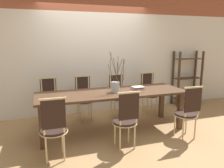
# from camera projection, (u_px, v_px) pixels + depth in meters

# --- Properties ---
(ground_plane) EXTENTS (16.00, 16.00, 0.00)m
(ground_plane) POSITION_uv_depth(u_px,v_px,m) (112.00, 130.00, 4.26)
(ground_plane) COLOR #A87F51
(wall_rear) EXTENTS (12.00, 0.06, 3.20)m
(wall_rear) POSITION_uv_depth(u_px,v_px,m) (95.00, 45.00, 5.12)
(wall_rear) COLOR silver
(wall_rear) RESTS_ON ground_plane
(dining_table) EXTENTS (2.79, 0.90, 0.77)m
(dining_table) POSITION_uv_depth(u_px,v_px,m) (112.00, 97.00, 4.12)
(dining_table) COLOR #4C3321
(dining_table) RESTS_ON ground_plane
(chair_near_leftend) EXTENTS (0.41, 0.41, 0.97)m
(chair_near_leftend) POSITION_uv_depth(u_px,v_px,m) (54.00, 127.00, 3.11)
(chair_near_leftend) COLOR black
(chair_near_leftend) RESTS_ON ground_plane
(chair_near_left) EXTENTS (0.41, 0.41, 0.97)m
(chair_near_left) POSITION_uv_depth(u_px,v_px,m) (126.00, 118.00, 3.45)
(chair_near_left) COLOR black
(chair_near_left) RESTS_ON ground_plane
(chair_near_center) EXTENTS (0.41, 0.41, 0.97)m
(chair_near_center) POSITION_uv_depth(u_px,v_px,m) (188.00, 111.00, 3.81)
(chair_near_center) COLOR black
(chair_near_center) RESTS_ON ground_plane
(chair_far_leftend) EXTENTS (0.41, 0.41, 0.97)m
(chair_far_leftend) POSITION_uv_depth(u_px,v_px,m) (49.00, 100.00, 4.51)
(chair_far_leftend) COLOR black
(chair_far_leftend) RESTS_ON ground_plane
(chair_far_left) EXTENTS (0.41, 0.41, 0.97)m
(chair_far_left) POSITION_uv_depth(u_px,v_px,m) (84.00, 97.00, 4.73)
(chair_far_left) COLOR black
(chair_far_left) RESTS_ON ground_plane
(chair_far_center) EXTENTS (0.41, 0.41, 0.97)m
(chair_far_center) POSITION_uv_depth(u_px,v_px,m) (117.00, 94.00, 4.97)
(chair_far_center) COLOR black
(chair_far_center) RESTS_ON ground_plane
(chair_far_right) EXTENTS (0.41, 0.41, 0.97)m
(chair_far_right) POSITION_uv_depth(u_px,v_px,m) (149.00, 92.00, 5.22)
(chair_far_right) COLOR black
(chair_far_right) RESTS_ON ground_plane
(vase_centerpiece) EXTENTS (0.33, 0.33, 0.75)m
(vase_centerpiece) POSITION_uv_depth(u_px,v_px,m) (115.00, 86.00, 4.07)
(vase_centerpiece) COLOR #B2BCC1
(vase_centerpiece) RESTS_ON dining_table
(book_stack) EXTENTS (0.25, 0.19, 0.06)m
(book_stack) POSITION_uv_depth(u_px,v_px,m) (138.00, 88.00, 4.31)
(book_stack) COLOR beige
(book_stack) RESTS_ON dining_table
(shelving_rack) EXTENTS (0.76, 0.31, 1.44)m
(shelving_rack) POSITION_uv_depth(u_px,v_px,m) (187.00, 78.00, 5.85)
(shelving_rack) COLOR #422D1E
(shelving_rack) RESTS_ON ground_plane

